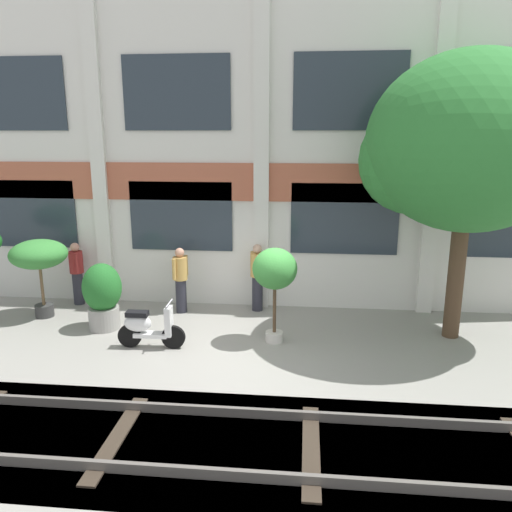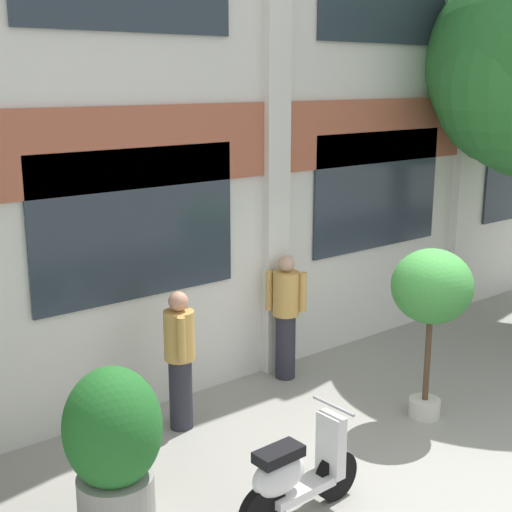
{
  "view_description": "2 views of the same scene",
  "coord_description": "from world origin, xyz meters",
  "px_view_note": "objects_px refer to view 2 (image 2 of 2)",
  "views": [
    {
      "loc": [
        1.07,
        -9.24,
        4.25
      ],
      "look_at": [
        -0.03,
        1.69,
        1.53
      ],
      "focal_mm": 35.0,
      "sensor_mm": 36.0,
      "label": 1
    },
    {
      "loc": [
        -5.84,
        -4.25,
        3.83
      ],
      "look_at": [
        -1.07,
        1.69,
        1.93
      ],
      "focal_mm": 50.0,
      "sensor_mm": 36.0,
      "label": 2
    }
  ],
  "objects_px": {
    "scooter_second_parked": "(296,475)",
    "resident_by_doorway": "(286,313)",
    "resident_near_plants": "(180,356)",
    "potted_plant_low_pan": "(432,291)",
    "potted_plant_fluted_column": "(114,445)"
  },
  "relations": [
    {
      "from": "scooter_second_parked",
      "to": "resident_by_doorway",
      "type": "xyz_separation_m",
      "value": [
        1.99,
        2.42,
        0.46
      ]
    },
    {
      "from": "scooter_second_parked",
      "to": "resident_near_plants",
      "type": "height_order",
      "value": "resident_near_plants"
    },
    {
      "from": "resident_by_doorway",
      "to": "potted_plant_low_pan",
      "type": "bearing_deg",
      "value": 65.68
    },
    {
      "from": "potted_plant_low_pan",
      "to": "resident_by_doorway",
      "type": "height_order",
      "value": "potted_plant_low_pan"
    },
    {
      "from": "scooter_second_parked",
      "to": "resident_by_doorway",
      "type": "bearing_deg",
      "value": 49.28
    },
    {
      "from": "potted_plant_fluted_column",
      "to": "potted_plant_low_pan",
      "type": "bearing_deg",
      "value": -5.05
    },
    {
      "from": "scooter_second_parked",
      "to": "resident_by_doorway",
      "type": "distance_m",
      "value": 3.16
    },
    {
      "from": "potted_plant_low_pan",
      "to": "resident_by_doorway",
      "type": "relative_size",
      "value": 1.2
    },
    {
      "from": "potted_plant_fluted_column",
      "to": "resident_by_doorway",
      "type": "relative_size",
      "value": 0.9
    },
    {
      "from": "resident_by_doorway",
      "to": "resident_near_plants",
      "type": "relative_size",
      "value": 1.04
    },
    {
      "from": "potted_plant_fluted_column",
      "to": "potted_plant_low_pan",
      "type": "relative_size",
      "value": 0.75
    },
    {
      "from": "potted_plant_fluted_column",
      "to": "potted_plant_low_pan",
      "type": "xyz_separation_m",
      "value": [
        3.81,
        -0.34,
        0.72
      ]
    },
    {
      "from": "potted_plant_low_pan",
      "to": "resident_near_plants",
      "type": "bearing_deg",
      "value": 146.83
    },
    {
      "from": "potted_plant_fluted_column",
      "to": "potted_plant_low_pan",
      "type": "distance_m",
      "value": 3.89
    },
    {
      "from": "resident_near_plants",
      "to": "scooter_second_parked",
      "type": "bearing_deg",
      "value": -68.04
    }
  ]
}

